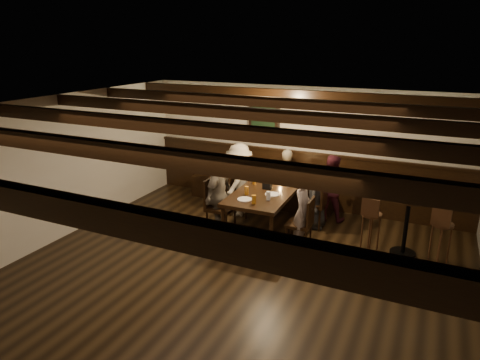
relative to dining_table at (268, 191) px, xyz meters
The scene contains 27 objects.
room 0.41m from the dining_table, 125.48° to the left, with size 7.00×7.00×7.00m.
dining_table is the anchor object (origin of this frame).
chair_left_near 0.96m from the dining_table, 149.40° to the left, with size 0.42×0.42×0.89m.
chair_left_far 0.95m from the dining_table, 146.57° to the right, with size 0.46×0.46×0.98m.
chair_right_near 0.96m from the dining_table, 33.49° to the left, with size 0.43×0.43×0.91m.
chair_right_far 0.96m from the dining_table, 30.63° to the right, with size 0.40×0.40×0.85m.
person_bench_left 1.28m from the dining_table, 136.45° to the left, with size 0.63×0.41×1.28m, color #262628.
person_bench_centre 1.05m from the dining_table, 91.45° to the left, with size 0.45×0.30×1.24m, color gray.
person_bench_right 1.28m from the dining_table, 46.45° to the left, with size 0.61×0.47×1.25m, color #531C2B.
person_left_near 0.87m from the dining_table, 150.49° to the left, with size 0.91×0.52×1.40m, color #B1A996.
person_left_far 0.87m from the dining_table, 147.59° to the right, with size 0.83×0.34×1.41m, color gray.
person_right_near 0.88m from the dining_table, 32.41° to the left, with size 0.57×0.37×1.18m, color #28282A.
person_right_far 0.88m from the dining_table, 29.51° to the right, with size 0.45×0.30×1.24m, color #9F8E87.
pint_a 0.77m from the dining_table, 113.25° to the left, with size 0.07×0.07×0.14m, color #BF7219.
pint_b 0.71m from the dining_table, 70.41° to the left, with size 0.07×0.07×0.14m, color #BF7219.
pint_c 0.34m from the dining_table, 163.02° to the left, with size 0.07×0.07×0.14m, color #BF7219.
pint_d 0.38m from the dining_table, 35.14° to the left, with size 0.07×0.07×0.14m, color silver.
pint_e 0.52m from the dining_table, 114.60° to the right, with size 0.07×0.07×0.14m, color #BF7219.
pint_f 0.60m from the dining_table, 68.57° to the right, with size 0.07×0.07×0.14m, color silver.
pint_g 0.81m from the dining_table, 84.97° to the right, with size 0.07×0.07×0.14m, color #BF7219.
plate_near 0.72m from the dining_table, 100.64° to the right, with size 0.24×0.24×0.01m, color white.
plate_far 0.36m from the dining_table, 57.59° to the right, with size 0.24×0.24×0.01m, color white.
condiment_caddy 0.13m from the dining_table, 88.55° to the right, with size 0.15×0.10×0.12m, color black.
candle 0.34m from the dining_table, 69.65° to the left, with size 0.05×0.05×0.05m, color beige.
high_top_table 2.29m from the dining_table, ahead, with size 0.54×0.54×0.95m.
bar_stool_left 1.83m from the dining_table, ahead, with size 0.31×0.33×0.97m.
bar_stool_right 2.81m from the dining_table, ahead, with size 0.33×0.34×0.97m.
Camera 1 is at (2.34, -4.52, 3.21)m, focal length 32.00 mm.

